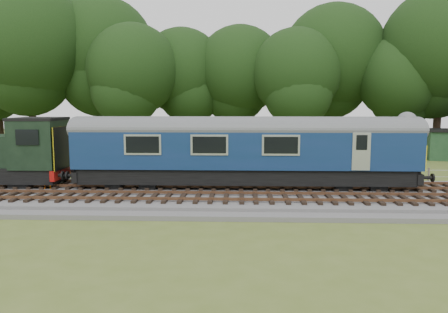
{
  "coord_description": "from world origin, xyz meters",
  "views": [
    {
      "loc": [
        0.66,
        -21.88,
        4.86
      ],
      "look_at": [
        -0.23,
        1.4,
        2.0
      ],
      "focal_mm": 35.0,
      "sensor_mm": 36.0,
      "label": 1
    }
  ],
  "objects": [
    {
      "name": "ground",
      "position": [
        0.0,
        0.0,
        0.0
      ],
      "size": [
        120.0,
        120.0,
        0.0
      ],
      "primitive_type": "plane",
      "color": "#506023",
      "rests_on": "ground"
    },
    {
      "name": "ballast",
      "position": [
        0.0,
        0.0,
        0.17
      ],
      "size": [
        70.0,
        7.0,
        0.35
      ],
      "primitive_type": "cube",
      "color": "#4C4C4F",
      "rests_on": "ground"
    },
    {
      "name": "track_north",
      "position": [
        0.0,
        1.4,
        0.42
      ],
      "size": [
        67.2,
        2.4,
        0.21
      ],
      "color": "black",
      "rests_on": "ballast"
    },
    {
      "name": "track_south",
      "position": [
        0.0,
        -1.6,
        0.42
      ],
      "size": [
        67.2,
        2.4,
        0.21
      ],
      "color": "black",
      "rests_on": "ballast"
    },
    {
      "name": "fence",
      "position": [
        0.0,
        4.5,
        0.0
      ],
      "size": [
        64.0,
        0.12,
        1.0
      ],
      "primitive_type": null,
      "color": "#6B6054",
      "rests_on": "ground"
    },
    {
      "name": "tree_line",
      "position": [
        0.0,
        22.0,
        0.0
      ],
      "size": [
        70.0,
        8.0,
        18.0
      ],
      "primitive_type": null,
      "color": "black",
      "rests_on": "ground"
    },
    {
      "name": "dmu_railcar",
      "position": [
        0.89,
        1.4,
        2.61
      ],
      "size": [
        18.05,
        2.86,
        3.88
      ],
      "color": "black",
      "rests_on": "ground"
    },
    {
      "name": "worker",
      "position": [
        -9.55,
        0.47,
        1.18
      ],
      "size": [
        0.67,
        0.51,
        1.66
      ],
      "primitive_type": "imported",
      "rotation": [
        0.0,
        0.0,
        0.2
      ],
      "color": "orange",
      "rests_on": "ballast"
    },
    {
      "name": "shed",
      "position": [
        18.36,
        16.4,
        1.33
      ],
      "size": [
        3.83,
        3.83,
        2.63
      ],
      "rotation": [
        0.0,
        0.0,
        -0.22
      ],
      "color": "#19381E",
      "rests_on": "ground"
    }
  ]
}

